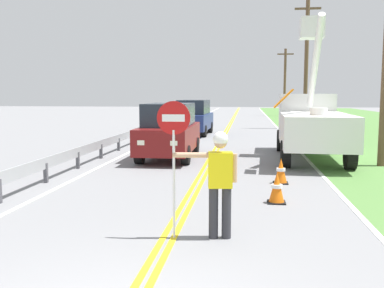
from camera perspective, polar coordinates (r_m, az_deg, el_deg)
name	(u,v)px	position (r m, az deg, el deg)	size (l,w,h in m)	color
centerline_yellow_left	(221,138)	(23.94, 3.86, 0.77)	(0.11, 110.00, 0.01)	yellow
centerline_yellow_right	(224,138)	(23.93, 4.29, 0.76)	(0.11, 110.00, 0.01)	yellow
edge_line_right	(288,139)	(24.02, 12.68, 0.64)	(0.12, 110.00, 0.01)	silver
edge_line_left	(159,137)	(24.40, -4.40, 0.87)	(0.12, 110.00, 0.01)	silver
flagger_worker	(220,178)	(7.23, 3.69, -4.49)	(1.08, 0.29, 1.83)	#2D2D33
stop_sign_paddle	(174,138)	(7.13, -2.46, 0.74)	(0.56, 0.04, 2.33)	silver
utility_bucket_truck	(310,121)	(17.10, 15.46, 2.94)	(2.91, 6.89, 5.39)	white
oncoming_suv_nearest	(169,131)	(16.34, -3.02, 1.77)	(1.93, 4.61, 2.10)	maroon
oncoming_suv_second	(194,117)	(26.03, 0.24, 3.58)	(2.06, 4.67, 2.10)	navy
utility_pole_mid	(306,62)	(31.90, 14.96, 10.43)	(1.80, 0.28, 9.00)	brown
utility_pole_far	(285,81)	(50.21, 12.25, 8.20)	(1.80, 0.28, 7.55)	brown
traffic_cone_lead	(277,188)	(9.88, 11.21, -5.79)	(0.40, 0.40, 0.70)	orange
traffic_cone_mid	(281,171)	(12.04, 11.73, -3.58)	(0.40, 0.40, 0.70)	orange
guardrail_left_shoulder	(126,136)	(19.95, -8.80, 1.02)	(0.10, 32.00, 0.71)	#9EA0A3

